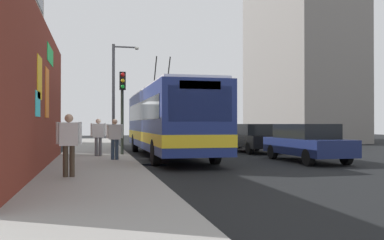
{
  "coord_description": "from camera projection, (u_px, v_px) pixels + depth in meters",
  "views": [
    {
      "loc": [
        -17.97,
        1.66,
        1.58
      ],
      "look_at": [
        1.85,
        -3.06,
        1.78
      ],
      "focal_mm": 38.81,
      "sensor_mm": 36.0,
      "label": 1
    }
  ],
  "objects": [
    {
      "name": "ground_plane",
      "position": [
        133.0,
        161.0,
        17.85
      ],
      "size": [
        80.0,
        80.0,
        0.0
      ],
      "primitive_type": "plane",
      "color": "black"
    },
    {
      "name": "sidewalk_slab",
      "position": [
        95.0,
        160.0,
        17.48
      ],
      "size": [
        48.0,
        3.2,
        0.15
      ],
      "primitive_type": "cube",
      "color": "gray",
      "rests_on": "ground_plane"
    },
    {
      "name": "graffiti_wall",
      "position": [
        39.0,
        96.0,
        13.21
      ],
      "size": [
        14.0,
        0.32,
        4.94
      ],
      "color": "maroon",
      "rests_on": "ground_plane"
    },
    {
      "name": "building_far_right",
      "position": [
        299.0,
        58.0,
        38.73
      ],
      "size": [
        13.31,
        6.12,
        15.5
      ],
      "color": "gray",
      "rests_on": "ground_plane"
    },
    {
      "name": "city_bus",
      "position": [
        168.0,
        119.0,
        19.88
      ],
      "size": [
        12.59,
        2.63,
        5.03
      ],
      "color": "navy",
      "rests_on": "ground_plane"
    },
    {
      "name": "parked_car_navy",
      "position": [
        306.0,
        142.0,
        17.33
      ],
      "size": [
        4.82,
        1.84,
        1.58
      ],
      "color": "navy",
      "rests_on": "ground_plane"
    },
    {
      "name": "parked_car_black",
      "position": [
        253.0,
        137.0,
        23.06
      ],
      "size": [
        4.55,
        1.85,
        1.58
      ],
      "color": "black",
      "rests_on": "ground_plane"
    },
    {
      "name": "parked_car_red",
      "position": [
        221.0,
        135.0,
        28.8
      ],
      "size": [
        4.8,
        1.79,
        1.58
      ],
      "color": "#B21E19",
      "rests_on": "ground_plane"
    },
    {
      "name": "parked_car_silver",
      "position": [
        201.0,
        133.0,
        34.32
      ],
      "size": [
        4.07,
        1.9,
        1.58
      ],
      "color": "#B7B7BC",
      "rests_on": "ground_plane"
    },
    {
      "name": "pedestrian_near_wall",
      "position": [
        69.0,
        140.0,
        11.22
      ],
      "size": [
        0.23,
        0.68,
        1.7
      ],
      "color": "#3F3326",
      "rests_on": "sidewalk_slab"
    },
    {
      "name": "pedestrian_midblock",
      "position": [
        98.0,
        134.0,
        18.51
      ],
      "size": [
        0.22,
        0.67,
        1.67
      ],
      "color": "#595960",
      "rests_on": "sidewalk_slab"
    },
    {
      "name": "pedestrian_at_curb",
      "position": [
        115.0,
        136.0,
        16.69
      ],
      "size": [
        0.22,
        0.66,
        1.63
      ],
      "color": "#2D3F59",
      "rests_on": "sidewalk_slab"
    },
    {
      "name": "traffic_light",
      "position": [
        122.0,
        98.0,
        19.33
      ],
      "size": [
        0.49,
        0.28,
        3.88
      ],
      "color": "#2D382D",
      "rests_on": "sidewalk_slab"
    },
    {
      "name": "street_lamp",
      "position": [
        117.0,
        88.0,
        25.91
      ],
      "size": [
        0.44,
        1.68,
        6.42
      ],
      "color": "#4C4C51",
      "rests_on": "sidewalk_slab"
    },
    {
      "name": "curbside_puddle",
      "position": [
        153.0,
        165.0,
        16.02
      ],
      "size": [
        1.08,
        1.08,
        0.0
      ],
      "primitive_type": "cylinder",
      "color": "black",
      "rests_on": "ground_plane"
    }
  ]
}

